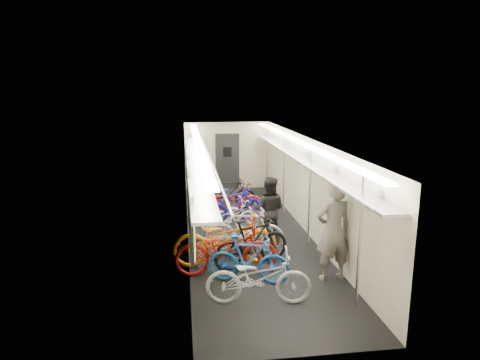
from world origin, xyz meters
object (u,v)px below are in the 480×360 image
object	(u,v)px
passenger_near	(333,231)
passenger_mid	(269,210)
bicycle_0	(259,278)
backpack	(344,205)
bicycle_1	(248,260)

from	to	relation	value
passenger_near	passenger_mid	bearing A→B (deg)	-77.89
bicycle_0	backpack	size ratio (longest dim) A/B	4.72
bicycle_0	passenger_near	distance (m)	1.79
bicycle_0	bicycle_1	world-z (taller)	bicycle_0
passenger_near	bicycle_0	bearing A→B (deg)	17.24
bicycle_0	passenger_near	xyz separation A→B (m)	(1.55, 0.74, 0.50)
passenger_mid	bicycle_0	bearing A→B (deg)	97.44
bicycle_0	passenger_near	bearing A→B (deg)	-57.09
passenger_mid	bicycle_1	bearing A→B (deg)	91.03
bicycle_1	passenger_near	bearing A→B (deg)	-74.73
bicycle_0	backpack	distance (m)	2.56
bicycle_1	bicycle_0	bearing A→B (deg)	-159.31
bicycle_0	passenger_mid	distance (m)	3.00
bicycle_1	backpack	size ratio (longest dim) A/B	4.12
passenger_near	passenger_mid	distance (m)	2.29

